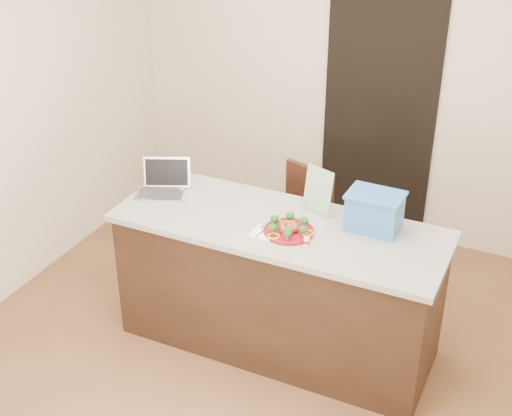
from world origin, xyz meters
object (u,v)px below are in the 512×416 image
at_px(island, 278,285).
at_px(chair, 303,223).
at_px(laptop, 163,183).
at_px(blue_box, 374,211).
at_px(plate, 289,231).
at_px(napkin, 265,233).
at_px(yogurt_bottle, 307,241).

bearing_deg(island, chair, 99.08).
xyz_separation_m(laptop, chair, (0.75, 0.63, -0.45)).
distance_m(laptop, blue_box, 1.41).
bearing_deg(plate, chair, 104.92).
height_order(plate, napkin, plate).
bearing_deg(laptop, napkin, -37.40).
bearing_deg(napkin, island, 78.89).
relative_size(island, plate, 6.79).
bearing_deg(island, blue_box, 18.98).
relative_size(yogurt_bottle, chair, 0.08).
bearing_deg(island, plate, -40.39).
bearing_deg(blue_box, island, -159.72).
xyz_separation_m(plate, napkin, (-0.12, -0.06, -0.01)).
xyz_separation_m(island, laptop, (-0.86, 0.06, 0.52)).
height_order(blue_box, chair, blue_box).
height_order(island, blue_box, blue_box).
height_order(plate, chair, plate).
bearing_deg(chair, laptop, -122.22).
distance_m(napkin, chair, 0.93).
relative_size(laptop, chair, 0.40).
bearing_deg(yogurt_bottle, laptop, 168.43).
height_order(laptop, chair, laptop).
bearing_deg(yogurt_bottle, island, 145.56).
relative_size(yogurt_bottle, laptop, 0.21).
bearing_deg(blue_box, yogurt_bottle, -128.23).
height_order(island, laptop, laptop).
bearing_deg(island, napkin, -101.11).
xyz_separation_m(plate, yogurt_bottle, (0.15, -0.09, 0.02)).
relative_size(island, yogurt_bottle, 26.46).
xyz_separation_m(blue_box, chair, (-0.65, 0.51, -0.51)).
bearing_deg(chair, yogurt_bottle, -49.89).
bearing_deg(yogurt_bottle, blue_box, 50.48).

